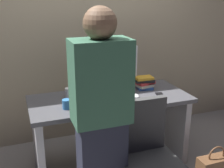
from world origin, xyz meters
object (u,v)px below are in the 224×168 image
Objects in this scene: monitor at (112,67)px; keyboard at (108,99)px; desk at (110,118)px; book_stack at (144,82)px; cell_phone at (160,95)px; mouse at (136,96)px; cup_by_monitor at (68,93)px; office_chair at (148,166)px; person_at_desk at (101,122)px; cup_near_keyboard at (67,104)px.

monitor is 1.26× the size of keyboard.
desk is 0.53m from book_stack.
book_stack is 0.26m from cell_phone.
mouse is at bearing -61.37° from monitor.
cup_by_monitor is at bearing 178.38° from cell_phone.
book_stack is (0.20, 0.22, 0.05)m from mouse.
keyboard is (-0.13, -0.25, -0.25)m from monitor.
person_at_desk reaches higher than office_chair.
monitor is 2.39× the size of book_stack.
keyboard is at bearing -32.69° from cup_by_monitor.
desk is at bearing -19.49° from cup_by_monitor.
person_at_desk is 0.68m from keyboard.
cup_near_keyboard is 0.28m from cup_by_monitor.
person_at_desk is 7.25× the size of book_stack.
person_at_desk is (-0.31, -0.69, 0.32)m from desk.
book_stack is at bearing -8.73° from monitor.
office_chair is 0.75m from mouse.
keyboard reaches higher than cell_phone.
mouse is at bearing -132.14° from book_stack.
desk is 10.81× the size of cell_phone.
monitor reaches higher than mouse.
mouse is at bearing 3.47° from cup_near_keyboard.
person_at_desk is at bearing -114.55° from monitor.
office_chair is (0.04, -0.75, -0.09)m from desk.
cup_by_monitor reaches higher than desk.
monitor is at bearing 87.69° from office_chair.
book_stack reaches higher than cell_phone.
cup_by_monitor reaches higher than cell_phone.
keyboard is 0.41m from cup_near_keyboard.
office_chair is 10.24× the size of cup_by_monitor.
cell_phone is (0.40, -0.30, -0.25)m from monitor.
monitor is 0.38m from keyboard.
desk is 0.95× the size of person_at_desk.
mouse is 0.69× the size of cell_phone.
cup_near_keyboard is (-0.69, -0.04, 0.03)m from mouse.
cup_by_monitor is (-0.33, 0.21, 0.04)m from keyboard.
office_chair is at bearing -8.43° from person_at_desk.
monitor is 0.39m from mouse.
cell_phone is at bearing -16.91° from cup_by_monitor.
keyboard is at bearing 8.25° from cup_near_keyboard.
cup_near_keyboard is (-0.46, -0.14, 0.26)m from desk.
desk is 16.95× the size of cup_by_monitor.
keyboard is at bearing 66.73° from person_at_desk.
cup_near_keyboard is 0.92m from book_stack.
person_at_desk is at bearing -129.23° from cell_phone.
book_stack is (0.38, 0.87, 0.38)m from office_chair.
monitor reaches higher than cup_near_keyboard.
book_stack is at bearing 47.76° from person_at_desk.
cup_near_keyboard is 0.38× the size of book_stack.
cell_phone is (0.44, 0.62, 0.32)m from office_chair.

